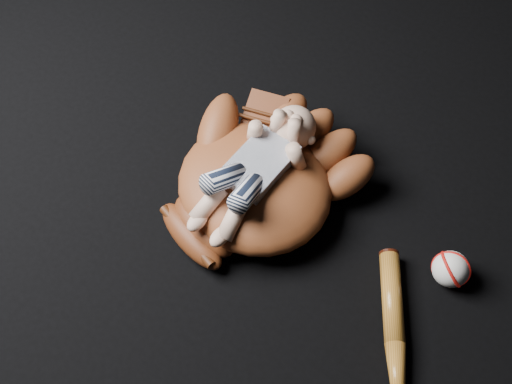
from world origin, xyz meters
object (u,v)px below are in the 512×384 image
at_px(baseball_bat, 396,357).
at_px(newborn_baby, 251,171).
at_px(baseball_glove, 254,182).
at_px(baseball, 451,269).

bearing_deg(baseball_bat, newborn_baby, 165.06).
bearing_deg(baseball_glove, baseball_bat, -1.88).
bearing_deg(newborn_baby, baseball_bat, -15.18).
xyz_separation_m(baseball_glove, baseball_bat, (0.44, -0.13, -0.06)).
distance_m(baseball_glove, baseball, 0.45).
distance_m(newborn_baby, baseball, 0.46).
height_order(newborn_baby, baseball_bat, newborn_baby).
relative_size(newborn_baby, baseball, 4.81).
distance_m(newborn_baby, baseball_bat, 0.47).
relative_size(baseball_bat, baseball, 5.79).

